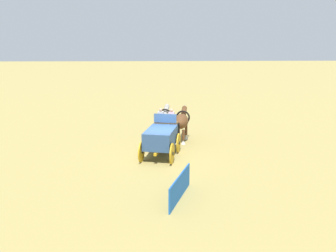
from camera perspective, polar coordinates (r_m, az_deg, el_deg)
name	(u,v)px	position (r m, az deg, el deg)	size (l,w,h in m)	color
ground_plane	(161,157)	(21.20, -1.19, -5.01)	(220.00, 220.00, 0.00)	#9E8C4C
show_wagon	(161,137)	(21.01, -1.10, -1.81)	(5.75, 2.62, 2.67)	#2D4C7A
draft_horse_near	(163,120)	(24.45, -0.83, 0.99)	(2.95, 1.42, 2.32)	#9E998E
draft_horse_off	(181,122)	(24.23, 2.18, 0.71)	(2.93, 1.41, 2.25)	brown
sponsor_banner	(180,187)	(15.60, 1.96, -9.83)	(3.20, 0.06, 1.10)	#1959B2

